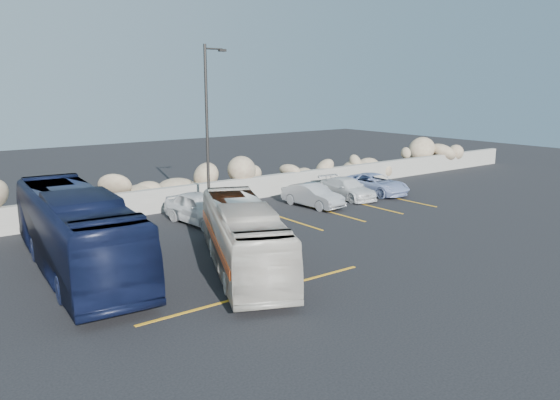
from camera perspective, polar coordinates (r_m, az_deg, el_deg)
ground at (r=17.29m, az=1.04°, el=-9.10°), size 90.00×90.00×0.00m
seawall at (r=27.23m, az=-14.60°, el=-0.32°), size 60.00×0.40×1.20m
riprap_pile at (r=28.20m, az=-15.60°, el=1.48°), size 54.00×2.80×2.60m
parking_lines at (r=24.19m, az=1.67°, el=-2.91°), size 18.16×9.36×0.01m
lamppost at (r=25.56m, az=-7.53°, el=7.56°), size 1.14×0.18×8.00m
vintage_bus at (r=18.59m, az=-3.86°, el=-3.85°), size 5.07×8.39×2.31m
tour_coach at (r=19.48m, az=-20.50°, el=-3.09°), size 3.14×10.28×2.82m
car_a at (r=24.98m, az=-8.23°, el=-0.85°), size 2.15×4.42×1.45m
car_b at (r=28.27m, az=3.45°, el=0.47°), size 1.60×3.71×1.19m
car_c at (r=30.54m, az=7.07°, el=1.20°), size 1.87×3.97×1.12m
car_d at (r=32.03m, az=9.89°, el=1.66°), size 2.20×4.33×1.17m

